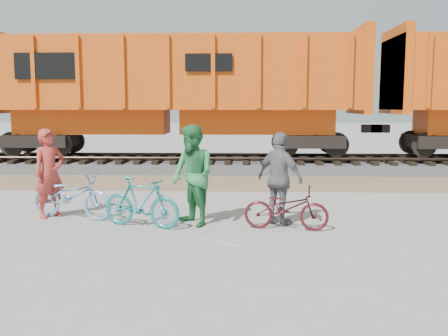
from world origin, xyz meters
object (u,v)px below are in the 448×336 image
(hopper_car_center, at_px, (174,89))
(person_woman, at_px, (280,179))
(person_solo, at_px, (49,173))
(bicycle_blue, at_px, (72,195))
(bicycle_teal, at_px, (141,202))
(person_man, at_px, (192,175))
(bicycle_maroon, at_px, (286,208))

(hopper_car_center, height_order, person_woman, hopper_car_center)
(person_solo, xyz_separation_m, person_woman, (4.88, -0.50, -0.01))
(bicycle_blue, relative_size, bicycle_teal, 1.14)
(bicycle_blue, bearing_deg, person_man, -85.52)
(bicycle_teal, xyz_separation_m, bicycle_maroon, (2.85, -0.09, -0.07))
(hopper_car_center, distance_m, person_man, 9.28)
(bicycle_maroon, relative_size, person_man, 0.80)
(bicycle_blue, bearing_deg, bicycle_teal, -98.06)
(bicycle_teal, height_order, person_woman, person_woman)
(bicycle_teal, xyz_separation_m, person_woman, (2.75, 0.31, 0.44))
(bicycle_maroon, height_order, person_solo, person_solo)
(bicycle_blue, distance_m, bicycle_teal, 1.78)
(person_solo, relative_size, person_man, 0.94)
(hopper_car_center, relative_size, person_solo, 7.33)
(bicycle_blue, relative_size, person_man, 0.93)
(hopper_car_center, bearing_deg, bicycle_blue, -97.27)
(bicycle_blue, relative_size, bicycle_maroon, 1.16)
(bicycle_maroon, bearing_deg, person_woman, 22.97)
(person_man, bearing_deg, bicycle_teal, -116.71)
(person_man, relative_size, person_woman, 1.08)
(hopper_car_center, distance_m, bicycle_blue, 8.85)
(bicycle_blue, height_order, bicycle_maroon, bicycle_blue)
(bicycle_maroon, bearing_deg, hopper_car_center, 29.20)
(person_man, bearing_deg, person_solo, -139.06)
(person_man, distance_m, person_woman, 1.75)
(bicycle_maroon, height_order, person_man, person_man)
(bicycle_teal, relative_size, bicycle_maroon, 1.02)
(bicycle_teal, bearing_deg, person_woman, -65.05)
(hopper_car_center, height_order, person_man, hopper_car_center)
(person_solo, relative_size, person_woman, 1.02)
(bicycle_blue, relative_size, person_solo, 0.99)
(hopper_car_center, distance_m, bicycle_teal, 9.48)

